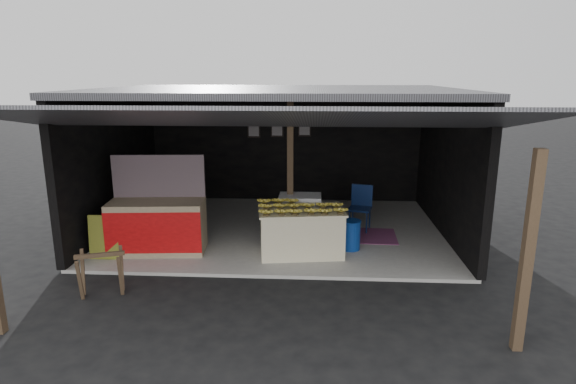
# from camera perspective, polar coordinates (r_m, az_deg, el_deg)

# --- Properties ---
(ground) EXTENTS (80.00, 80.00, 0.00)m
(ground) POSITION_cam_1_polar(r_m,az_deg,el_deg) (8.11, -2.63, -10.21)
(ground) COLOR black
(ground) RESTS_ON ground
(concrete_slab) EXTENTS (7.00, 5.00, 0.06)m
(concrete_slab) POSITION_cam_1_polar(r_m,az_deg,el_deg) (10.42, -1.21, -4.44)
(concrete_slab) COLOR gray
(concrete_slab) RESTS_ON ground
(shophouse) EXTENTS (7.40, 7.29, 3.02)m
(shophouse) POSITION_cam_1_polar(r_m,az_deg,el_deg) (10.28, -1.12, 7.14)
(shophouse) COLOR black
(shophouse) RESTS_ON ground
(banana_table) EXTENTS (1.65, 1.14, 0.85)m
(banana_table) POSITION_cam_1_polar(r_m,az_deg,el_deg) (8.86, 1.58, -4.69)
(banana_table) COLOR beige
(banana_table) RESTS_ON concrete_slab
(banana_pile) EXTENTS (1.52, 1.03, 0.17)m
(banana_pile) POSITION_cam_1_polar(r_m,az_deg,el_deg) (8.71, 1.60, -1.53)
(banana_pile) COLOR gold
(banana_pile) RESTS_ON banana_table
(white_crate) EXTENTS (0.83, 0.57, 0.92)m
(white_crate) POSITION_cam_1_polar(r_m,az_deg,el_deg) (9.58, 1.43, -3.04)
(white_crate) COLOR white
(white_crate) RESTS_ON concrete_slab
(neighbor_stall) EXTENTS (1.78, 0.92, 1.78)m
(neighbor_stall) POSITION_cam_1_polar(r_m,az_deg,el_deg) (9.27, -15.20, -3.68)
(neighbor_stall) COLOR #998466
(neighbor_stall) RESTS_ON concrete_slab
(green_signboard) EXTENTS (0.54, 0.11, 0.81)m
(green_signboard) POSITION_cam_1_polar(r_m,az_deg,el_deg) (9.23, -21.01, -5.03)
(green_signboard) COLOR black
(green_signboard) RESTS_ON concrete_slab
(sawhorse) EXTENTS (0.78, 0.77, 0.69)m
(sawhorse) POSITION_cam_1_polar(r_m,az_deg,el_deg) (7.88, -21.29, -8.50)
(sawhorse) COLOR #473524
(sawhorse) RESTS_ON ground
(water_barrel) EXTENTS (0.36, 0.36, 0.54)m
(water_barrel) POSITION_cam_1_polar(r_m,az_deg,el_deg) (9.20, 7.42, -5.14)
(water_barrel) COLOR navy
(water_barrel) RESTS_ON concrete_slab
(plastic_chair) EXTENTS (0.55, 0.55, 0.95)m
(plastic_chair) POSITION_cam_1_polar(r_m,az_deg,el_deg) (10.32, 8.63, -1.35)
(plastic_chair) COLOR #0B193D
(plastic_chair) RESTS_ON concrete_slab
(magenta_rug) EXTENTS (1.54, 1.06, 0.01)m
(magenta_rug) POSITION_cam_1_polar(r_m,az_deg,el_deg) (10.04, 8.43, -5.11)
(magenta_rug) COLOR #6F1856
(magenta_rug) RESTS_ON concrete_slab
(picture_frames) EXTENTS (1.62, 0.04, 0.46)m
(picture_frames) POSITION_cam_1_polar(r_m,az_deg,el_deg) (12.37, -1.14, 7.50)
(picture_frames) COLOR black
(picture_frames) RESTS_ON shophouse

